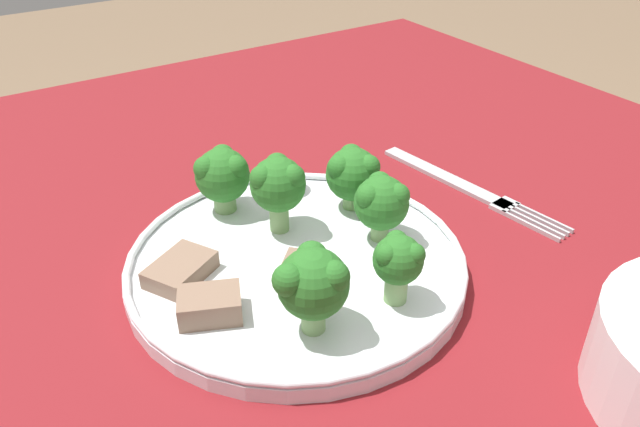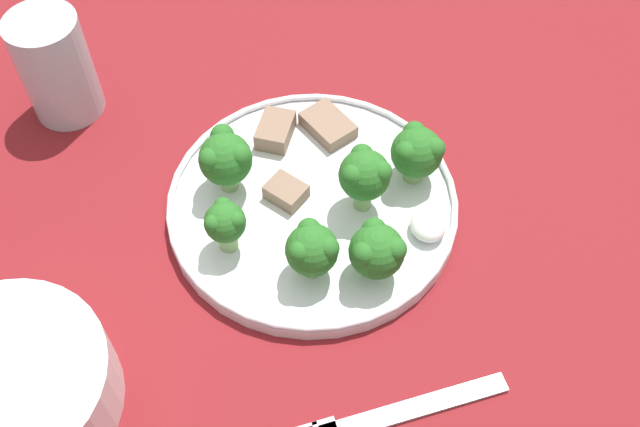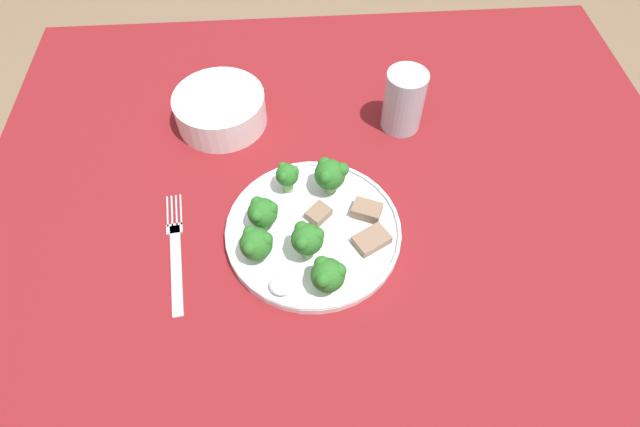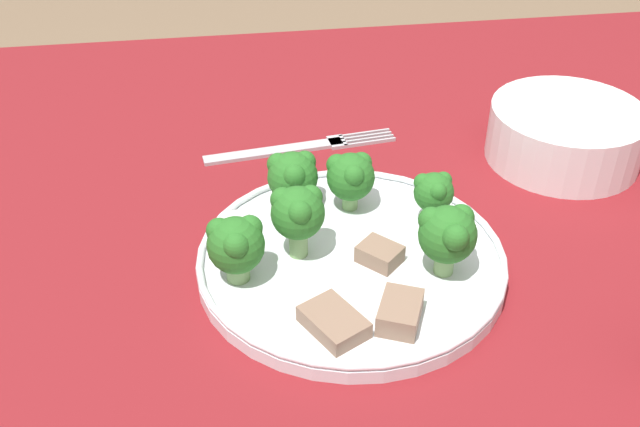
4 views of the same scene
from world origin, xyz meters
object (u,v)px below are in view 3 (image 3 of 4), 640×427
fork (176,253)px  drinking_glass (403,103)px  cream_bowl (221,110)px  dinner_plate (313,231)px

fork → drinking_glass: (0.37, 0.24, 0.05)m
fork → drinking_glass: drinking_glass is taller
cream_bowl → dinner_plate: bearing=-59.8°
cream_bowl → drinking_glass: 0.31m
fork → dinner_plate: bearing=5.5°
fork → drinking_glass: size_ratio=1.92×
fork → cream_bowl: bearing=78.0°
dinner_plate → drinking_glass: (0.17, 0.22, 0.04)m
fork → cream_bowl: (0.06, 0.27, 0.03)m
cream_bowl → drinking_glass: size_ratio=1.44×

